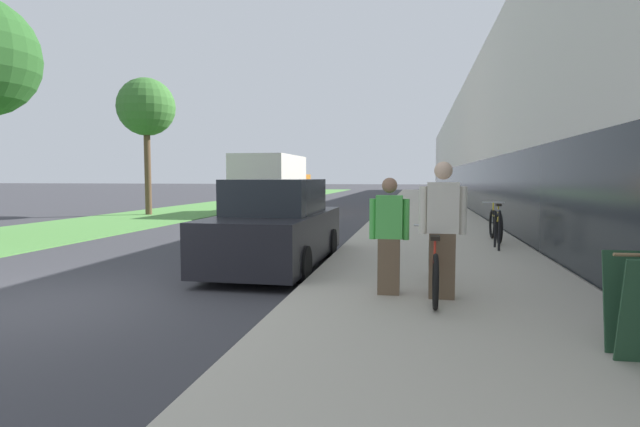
{
  "coord_description": "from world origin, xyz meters",
  "views": [
    {
      "loc": [
        4.87,
        -5.46,
        1.69
      ],
      "look_at": [
        1.45,
        12.22,
        0.37
      ],
      "focal_mm": 28.0,
      "sensor_mm": 36.0,
      "label": 1
    }
  ],
  "objects_px": {
    "bike_rack_hoop": "(497,225)",
    "street_tree_far": "(146,108)",
    "person_bystander": "(389,236)",
    "person_rider": "(442,230)",
    "tandem_bicycle": "(433,265)",
    "moving_truck": "(273,184)",
    "cruiser_bike_nearest": "(496,225)",
    "parked_sedan_curbside": "(277,228)"
  },
  "relations": [
    {
      "from": "moving_truck",
      "to": "street_tree_far",
      "type": "height_order",
      "value": "street_tree_far"
    },
    {
      "from": "cruiser_bike_nearest",
      "to": "person_bystander",
      "type": "bearing_deg",
      "value": -110.57
    },
    {
      "from": "tandem_bicycle",
      "to": "cruiser_bike_nearest",
      "type": "bearing_deg",
      "value": 73.84
    },
    {
      "from": "person_rider",
      "to": "person_bystander",
      "type": "bearing_deg",
      "value": 172.33
    },
    {
      "from": "person_bystander",
      "to": "street_tree_far",
      "type": "bearing_deg",
      "value": 129.59
    },
    {
      "from": "person_rider",
      "to": "parked_sedan_curbside",
      "type": "height_order",
      "value": "person_rider"
    },
    {
      "from": "cruiser_bike_nearest",
      "to": "person_rider",
      "type": "bearing_deg",
      "value": -104.44
    },
    {
      "from": "parked_sedan_curbside",
      "to": "tandem_bicycle",
      "type": "bearing_deg",
      "value": -38.01
    },
    {
      "from": "person_bystander",
      "to": "cruiser_bike_nearest",
      "type": "distance_m",
      "value": 6.31
    },
    {
      "from": "parked_sedan_curbside",
      "to": "street_tree_far",
      "type": "xyz_separation_m",
      "value": [
        -9.09,
        11.25,
        3.94
      ]
    },
    {
      "from": "person_rider",
      "to": "bike_rack_hoop",
      "type": "height_order",
      "value": "person_rider"
    },
    {
      "from": "bike_rack_hoop",
      "to": "tandem_bicycle",
      "type": "bearing_deg",
      "value": -108.84
    },
    {
      "from": "person_bystander",
      "to": "cruiser_bike_nearest",
      "type": "height_order",
      "value": "person_bystander"
    },
    {
      "from": "street_tree_far",
      "to": "person_bystander",
      "type": "bearing_deg",
      "value": -50.41
    },
    {
      "from": "bike_rack_hoop",
      "to": "street_tree_far",
      "type": "relative_size",
      "value": 0.14
    },
    {
      "from": "person_rider",
      "to": "bike_rack_hoop",
      "type": "relative_size",
      "value": 2.05
    },
    {
      "from": "person_rider",
      "to": "bike_rack_hoop",
      "type": "xyz_separation_m",
      "value": [
        1.37,
        4.63,
        -0.36
      ]
    },
    {
      "from": "cruiser_bike_nearest",
      "to": "street_tree_far",
      "type": "relative_size",
      "value": 0.3
    },
    {
      "from": "bike_rack_hoop",
      "to": "moving_truck",
      "type": "relative_size",
      "value": 0.14
    },
    {
      "from": "person_bystander",
      "to": "moving_truck",
      "type": "relative_size",
      "value": 0.25
    },
    {
      "from": "person_bystander",
      "to": "person_rider",
      "type": "bearing_deg",
      "value": -7.67
    },
    {
      "from": "parked_sedan_curbside",
      "to": "moving_truck",
      "type": "xyz_separation_m",
      "value": [
        -4.03,
        13.52,
        0.61
      ]
    },
    {
      "from": "bike_rack_hoop",
      "to": "parked_sedan_curbside",
      "type": "bearing_deg",
      "value": -153.47
    },
    {
      "from": "bike_rack_hoop",
      "to": "street_tree_far",
      "type": "height_order",
      "value": "street_tree_far"
    },
    {
      "from": "bike_rack_hoop",
      "to": "moving_truck",
      "type": "xyz_separation_m",
      "value": [
        -8.29,
        11.4,
        0.69
      ]
    },
    {
      "from": "tandem_bicycle",
      "to": "moving_truck",
      "type": "xyz_separation_m",
      "value": [
        -6.82,
        15.7,
        0.84
      ]
    },
    {
      "from": "tandem_bicycle",
      "to": "moving_truck",
      "type": "height_order",
      "value": "moving_truck"
    },
    {
      "from": "parked_sedan_curbside",
      "to": "moving_truck",
      "type": "distance_m",
      "value": 14.12
    },
    {
      "from": "person_bystander",
      "to": "street_tree_far",
      "type": "distance_m",
      "value": 18.13
    },
    {
      "from": "moving_truck",
      "to": "person_bystander",
      "type": "bearing_deg",
      "value": -68.61
    },
    {
      "from": "tandem_bicycle",
      "to": "street_tree_far",
      "type": "xyz_separation_m",
      "value": [
        -11.88,
        13.43,
        4.18
      ]
    },
    {
      "from": "person_bystander",
      "to": "bike_rack_hoop",
      "type": "bearing_deg",
      "value": 65.79
    },
    {
      "from": "cruiser_bike_nearest",
      "to": "parked_sedan_curbside",
      "type": "distance_m",
      "value": 5.64
    },
    {
      "from": "tandem_bicycle",
      "to": "street_tree_far",
      "type": "distance_m",
      "value": 18.41
    },
    {
      "from": "moving_truck",
      "to": "street_tree_far",
      "type": "bearing_deg",
      "value": -155.81
    },
    {
      "from": "bike_rack_hoop",
      "to": "moving_truck",
      "type": "bearing_deg",
      "value": 126.02
    },
    {
      "from": "moving_truck",
      "to": "street_tree_far",
      "type": "relative_size",
      "value": 1.03
    },
    {
      "from": "person_rider",
      "to": "street_tree_far",
      "type": "relative_size",
      "value": 0.29
    },
    {
      "from": "moving_truck",
      "to": "parked_sedan_curbside",
      "type": "bearing_deg",
      "value": -73.42
    },
    {
      "from": "person_rider",
      "to": "street_tree_far",
      "type": "distance_m",
      "value": 18.6
    },
    {
      "from": "person_rider",
      "to": "bike_rack_hoop",
      "type": "distance_m",
      "value": 4.85
    },
    {
      "from": "person_rider",
      "to": "moving_truck",
      "type": "relative_size",
      "value": 0.28
    }
  ]
}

